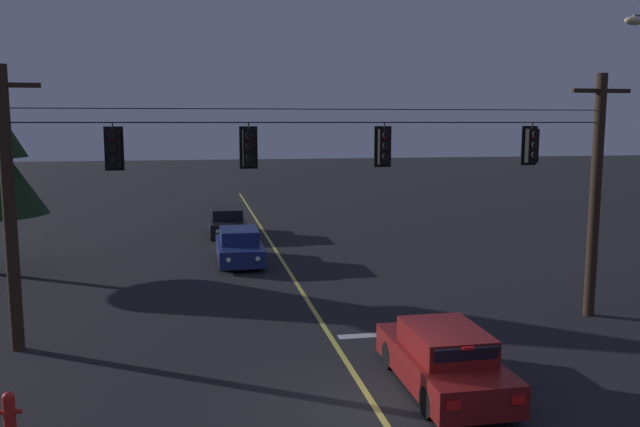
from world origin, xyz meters
TOP-DOWN VIEW (x-y plane):
  - ground_plane at (0.00, 0.00)m, footprint 180.00×180.00m
  - lane_centre_stripe at (0.00, 10.99)m, footprint 0.14×60.00m
  - stop_bar_paint at (1.90, 4.39)m, footprint 3.40×0.36m
  - signal_span_assembly at (-0.00, 4.99)m, footprint 17.90×0.32m
  - traffic_light_leftmost at (-5.50, 4.97)m, footprint 0.48×0.41m
  - traffic_light_left_inner at (-2.09, 4.97)m, footprint 0.48×0.41m
  - traffic_light_centre at (1.59, 4.97)m, footprint 0.48×0.41m
  - traffic_light_right_inner at (5.95, 4.97)m, footprint 0.48×0.41m
  - car_waiting_near_lane at (1.71, 0.62)m, footprint 1.80×4.33m
  - car_oncoming_lead at (-1.78, 14.49)m, footprint 1.80×4.42m
  - car_oncoming_trailing at (-1.95, 21.22)m, footprint 1.80×4.42m
  - fire_hydrant at (-6.99, 0.08)m, footprint 0.44×0.22m

SIDE VIEW (x-z plane):
  - ground_plane at x=0.00m, z-range 0.00..0.00m
  - lane_centre_stripe at x=0.00m, z-range 0.00..0.01m
  - stop_bar_paint at x=1.90m, z-range 0.00..0.01m
  - fire_hydrant at x=-6.99m, z-range 0.02..0.86m
  - car_oncoming_lead at x=-1.78m, z-range -0.05..1.34m
  - car_oncoming_trailing at x=-1.95m, z-range -0.05..1.34m
  - car_waiting_near_lane at x=1.71m, z-range -0.05..1.34m
  - signal_span_assembly at x=0.00m, z-range 0.15..7.31m
  - traffic_light_leftmost at x=-5.50m, z-range 4.49..5.71m
  - traffic_light_left_inner at x=-2.09m, z-range 4.49..5.71m
  - traffic_light_centre at x=1.59m, z-range 4.49..5.71m
  - traffic_light_right_inner at x=5.95m, z-range 4.49..5.71m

